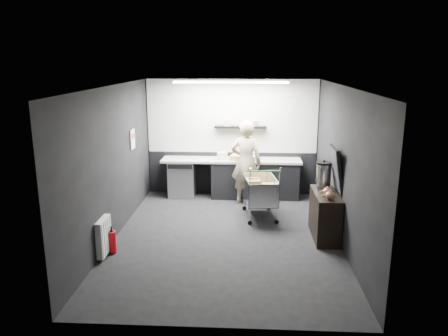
{
  "coord_description": "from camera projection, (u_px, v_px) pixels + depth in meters",
  "views": [
    {
      "loc": [
        0.37,
        -7.36,
        3.14
      ],
      "look_at": [
        -0.06,
        0.4,
        1.19
      ],
      "focal_mm": 35.0,
      "sensor_mm": 36.0,
      "label": 1
    }
  ],
  "objects": [
    {
      "name": "cardboard_box",
      "position": [
        244.0,
        157.0,
        9.96
      ],
      "size": [
        0.68,
        0.59,
        0.11
      ],
      "primitive_type": "cube",
      "rotation": [
        0.0,
        0.0,
        -0.3
      ],
      "color": "tan",
      "rests_on": "prep_counter"
    },
    {
      "name": "shopping_cart",
      "position": [
        260.0,
        192.0,
        8.81
      ],
      "size": [
        0.73,
        1.08,
        1.11
      ],
      "color": "silver",
      "rests_on": "floor"
    },
    {
      "name": "ceiling",
      "position": [
        226.0,
        86.0,
        7.26
      ],
      "size": [
        5.5,
        5.5,
        0.0
      ],
      "primitive_type": "plane",
      "rotation": [
        3.14,
        0.0,
        0.0
      ],
      "color": "silver",
      "rests_on": "wall_back"
    },
    {
      "name": "poster_red_band",
      "position": [
        133.0,
        136.0,
        8.89
      ],
      "size": [
        0.02,
        0.22,
        0.1
      ],
      "primitive_type": "cube",
      "color": "red",
      "rests_on": "poster"
    },
    {
      "name": "wall_clock",
      "position": [
        293.0,
        104.0,
        9.95
      ],
      "size": [
        0.2,
        0.03,
        0.2
      ],
      "primitive_type": "cylinder",
      "rotation": [
        1.57,
        0.0,
        0.0
      ],
      "color": "silver",
      "rests_on": "wall_back"
    },
    {
      "name": "radiator",
      "position": [
        104.0,
        236.0,
        7.06
      ],
      "size": [
        0.1,
        0.5,
        0.6
      ],
      "primitive_type": "cube",
      "color": "silver",
      "rests_on": "wall_left"
    },
    {
      "name": "sideboard",
      "position": [
        325.0,
        208.0,
        7.84
      ],
      "size": [
        0.47,
        1.1,
        1.65
      ],
      "color": "black",
      "rests_on": "floor"
    },
    {
      "name": "wall_front",
      "position": [
        214.0,
        222.0,
        4.92
      ],
      "size": [
        5.5,
        0.0,
        5.5
      ],
      "primitive_type": "plane",
      "rotation": [
        -1.57,
        0.0,
        0.0
      ],
      "color": "black",
      "rests_on": "floor"
    },
    {
      "name": "wall_left",
      "position": [
        113.0,
        163.0,
        7.69
      ],
      "size": [
        0.0,
        5.5,
        5.5
      ],
      "primitive_type": "plane",
      "rotation": [
        1.57,
        0.0,
        1.57
      ],
      "color": "black",
      "rests_on": "floor"
    },
    {
      "name": "floating_shelf",
      "position": [
        240.0,
        127.0,
        10.05
      ],
      "size": [
        1.2,
        0.22,
        0.04
      ],
      "primitive_type": "cube",
      "color": "black",
      "rests_on": "wall_back"
    },
    {
      "name": "pink_tub",
      "position": [
        253.0,
        156.0,
        9.99
      ],
      "size": [
        0.18,
        0.18,
        0.18
      ],
      "primitive_type": "cylinder",
      "color": "silver",
      "rests_on": "prep_counter"
    },
    {
      "name": "ceiling_strip",
      "position": [
        231.0,
        82.0,
        9.06
      ],
      "size": [
        2.4,
        0.2,
        0.04
      ],
      "primitive_type": "cube",
      "color": "white",
      "rests_on": "ceiling"
    },
    {
      "name": "white_container",
      "position": [
        222.0,
        156.0,
        9.98
      ],
      "size": [
        0.24,
        0.22,
        0.17
      ],
      "primitive_type": "cube",
      "rotation": [
        0.0,
        0.0,
        0.43
      ],
      "color": "silver",
      "rests_on": "prep_counter"
    },
    {
      "name": "poster",
      "position": [
        133.0,
        139.0,
        8.9
      ],
      "size": [
        0.02,
        0.3,
        0.4
      ],
      "primitive_type": "cube",
      "color": "silver",
      "rests_on": "wall_left"
    },
    {
      "name": "dado_panel",
      "position": [
        232.0,
        173.0,
        10.44
      ],
      "size": [
        3.95,
        0.02,
        1.0
      ],
      "primitive_type": "cube",
      "color": "black",
      "rests_on": "wall_back"
    },
    {
      "name": "person",
      "position": [
        246.0,
        163.0,
        9.58
      ],
      "size": [
        0.76,
        0.58,
        1.86
      ],
      "primitive_type": "imported",
      "rotation": [
        0.0,
        0.0,
        2.93
      ],
      "color": "beige",
      "rests_on": "floor"
    },
    {
      "name": "kitchen_wall_panel",
      "position": [
        232.0,
        116.0,
        10.11
      ],
      "size": [
        3.95,
        0.02,
        1.7
      ],
      "primitive_type": "cube",
      "color": "beige",
      "rests_on": "wall_back"
    },
    {
      "name": "floor",
      "position": [
        226.0,
        237.0,
        7.92
      ],
      "size": [
        5.5,
        5.5,
        0.0
      ],
      "primitive_type": "plane",
      "color": "black",
      "rests_on": "ground"
    },
    {
      "name": "prep_counter",
      "position": [
        237.0,
        178.0,
        10.14
      ],
      "size": [
        3.2,
        0.61,
        0.9
      ],
      "color": "black",
      "rests_on": "floor"
    },
    {
      "name": "fire_extinguisher",
      "position": [
        112.0,
        241.0,
        7.22
      ],
      "size": [
        0.14,
        0.14,
        0.45
      ],
      "color": "red",
      "rests_on": "floor"
    },
    {
      "name": "wall_right",
      "position": [
        342.0,
        166.0,
        7.48
      ],
      "size": [
        0.0,
        5.5,
        5.5
      ],
      "primitive_type": "plane",
      "rotation": [
        1.57,
        0.0,
        -1.57
      ],
      "color": "black",
      "rests_on": "floor"
    },
    {
      "name": "wall_back",
      "position": [
        232.0,
        137.0,
        10.25
      ],
      "size": [
        5.5,
        0.0,
        5.5
      ],
      "primitive_type": "plane",
      "rotation": [
        1.57,
        0.0,
        0.0
      ],
      "color": "black",
      "rests_on": "floor"
    }
  ]
}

